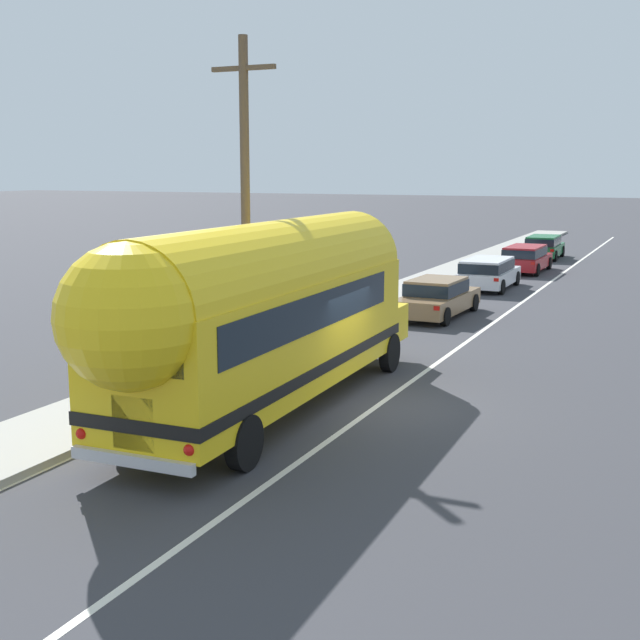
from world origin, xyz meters
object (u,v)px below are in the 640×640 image
object	(u,v)px
utility_pole	(245,200)
car_third	(526,257)
painted_bus	(262,310)
car_second	(488,271)
car_lead	(437,296)
car_fourth	(544,246)

from	to	relation	value
utility_pole	car_third	size ratio (longest dim) A/B	1.81
utility_pole	painted_bus	bearing A→B (deg)	-56.48
car_second	car_lead	bearing A→B (deg)	-90.23
utility_pole	car_second	distance (m)	17.83
car_lead	car_second	size ratio (longest dim) A/B	1.07
car_lead	car_second	xyz separation A→B (m)	(0.03, 7.65, 0.05)
car_fourth	painted_bus	bearing A→B (deg)	-89.65
painted_bus	car_lead	xyz separation A→B (m)	(-0.23, 13.48, -1.56)
car_lead	car_second	bearing A→B (deg)	89.77
car_fourth	car_lead	bearing A→B (deg)	-90.04
car_second	utility_pole	bearing A→B (deg)	-97.70
car_lead	car_second	distance (m)	7.65
painted_bus	car_third	size ratio (longest dim) A/B	2.65
painted_bus	car_second	distance (m)	21.18
car_third	car_lead	bearing A→B (deg)	-91.28
painted_bus	car_lead	distance (m)	13.57
car_second	car_third	size ratio (longest dim) A/B	0.96
car_second	painted_bus	bearing A→B (deg)	-89.46
car_lead	car_fourth	distance (m)	21.68
painted_bus	car_third	bearing A→B (deg)	89.80
car_third	car_fourth	bearing A→B (deg)	92.52
painted_bus	car_second	xyz separation A→B (m)	(-0.20, 21.13, -1.51)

